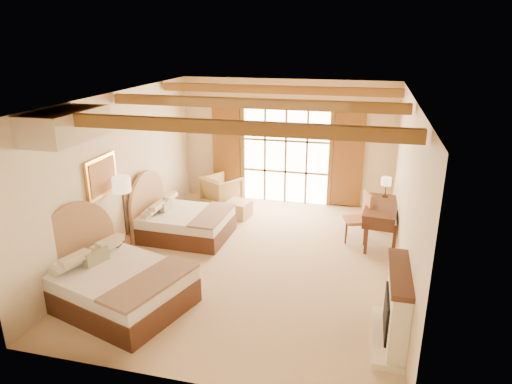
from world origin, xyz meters
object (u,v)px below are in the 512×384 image
(bed_far, at_px, (179,220))
(nightstand, at_px, (112,256))
(bed_near, at_px, (110,281))
(armchair, at_px, (222,191))
(desk, at_px, (380,222))

(bed_far, distance_m, nightstand, 1.91)
(bed_near, xyz_separation_m, bed_far, (0.02, 2.80, -0.04))
(bed_far, xyz_separation_m, armchair, (0.32, 2.05, 0.02))
(bed_near, distance_m, armchair, 4.85)
(armchair, bearing_deg, desk, -165.50)
(armchair, distance_m, desk, 4.16)
(bed_far, bearing_deg, nightstand, -105.61)
(nightstand, height_order, desk, desk)
(bed_near, xyz_separation_m, desk, (4.31, 3.60, 0.02))
(bed_near, distance_m, nightstand, 1.12)
(bed_far, height_order, nightstand, bed_far)
(bed_far, relative_size, nightstand, 3.00)
(nightstand, distance_m, armchair, 3.97)
(bed_far, distance_m, desk, 4.36)
(bed_near, height_order, desk, bed_near)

